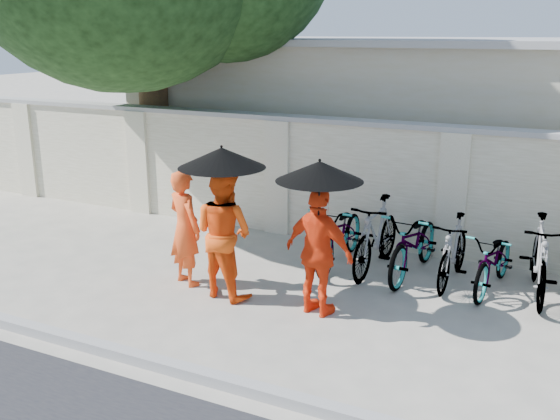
% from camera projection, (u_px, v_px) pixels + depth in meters
% --- Properties ---
extents(ground, '(80.00, 80.00, 0.00)m').
position_uv_depth(ground, '(244.00, 309.00, 8.08)').
color(ground, '#B2AA9A').
extents(kerb, '(40.00, 0.16, 0.12)m').
position_uv_depth(kerb, '(165.00, 365.00, 6.59)').
color(kerb, '#959595').
rests_on(kerb, ground).
extents(compound_wall, '(20.00, 0.30, 2.00)m').
position_uv_depth(compound_wall, '(392.00, 188.00, 10.15)').
color(compound_wall, silver).
rests_on(compound_wall, ground).
extents(building_behind, '(14.00, 6.00, 3.20)m').
position_uv_depth(building_behind, '(492.00, 125.00, 12.85)').
color(building_behind, '#B8B3A4').
rests_on(building_behind, ground).
extents(monk_left, '(0.71, 0.59, 1.65)m').
position_uv_depth(monk_left, '(185.00, 228.00, 8.69)').
color(monk_left, '#FA501C').
rests_on(monk_left, ground).
extents(monk_center, '(0.97, 0.82, 1.77)m').
position_uv_depth(monk_center, '(224.00, 233.00, 8.28)').
color(monk_center, '#F74F0F').
rests_on(monk_center, ground).
extents(parasol_center, '(1.13, 1.13, 1.05)m').
position_uv_depth(parasol_center, '(222.00, 158.00, 7.90)').
color(parasol_center, black).
rests_on(parasol_center, ground).
extents(monk_right, '(1.03, 0.60, 1.65)m').
position_uv_depth(monk_right, '(319.00, 252.00, 7.72)').
color(monk_right, '#EF3710').
rests_on(monk_right, ground).
extents(parasol_right, '(1.06, 1.06, 1.06)m').
position_uv_depth(parasol_right, '(319.00, 171.00, 7.36)').
color(parasol_right, black).
rests_on(parasol_right, ground).
extents(bike_0, '(0.71, 1.91, 0.99)m').
position_uv_depth(bike_0, '(341.00, 234.00, 9.47)').
color(bike_0, slate).
rests_on(bike_0, ground).
extents(bike_1, '(0.60, 1.86, 1.11)m').
position_uv_depth(bike_1, '(376.00, 236.00, 9.21)').
color(bike_1, slate).
rests_on(bike_1, ground).
extents(bike_2, '(0.81, 1.96, 1.01)m').
position_uv_depth(bike_2, '(415.00, 243.00, 9.04)').
color(bike_2, slate).
rests_on(bike_2, ground).
extents(bike_3, '(0.52, 1.64, 0.97)m').
position_uv_depth(bike_3, '(453.00, 251.00, 8.76)').
color(bike_3, slate).
rests_on(bike_3, ground).
extents(bike_4, '(0.79, 1.72, 0.87)m').
position_uv_depth(bike_4, '(494.00, 261.00, 8.53)').
color(bike_4, slate).
rests_on(bike_4, ground).
extents(bike_5, '(0.75, 1.86, 1.09)m').
position_uv_depth(bike_5, '(540.00, 258.00, 8.32)').
color(bike_5, slate).
rests_on(bike_5, ground).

